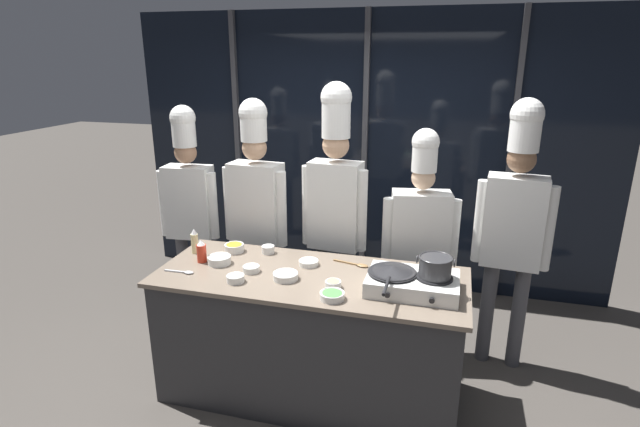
{
  "coord_description": "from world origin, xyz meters",
  "views": [
    {
      "loc": [
        0.86,
        -2.87,
        2.3
      ],
      "look_at": [
        0.0,
        0.25,
        1.26
      ],
      "focal_mm": 28.0,
      "sensor_mm": 36.0,
      "label": 1
    }
  ],
  "objects": [
    {
      "name": "prep_bowl_mushrooms",
      "position": [
        0.19,
        -0.14,
        0.93
      ],
      "size": [
        0.1,
        0.1,
        0.05
      ],
      "color": "white",
      "rests_on": "demo_counter"
    },
    {
      "name": "prep_bowl_onion",
      "position": [
        -0.14,
        -0.1,
        0.93
      ],
      "size": [
        0.16,
        0.16,
        0.05
      ],
      "color": "white",
      "rests_on": "demo_counter"
    },
    {
      "name": "frying_pan",
      "position": [
        0.54,
        -0.05,
        1.04
      ],
      "size": [
        0.31,
        0.53,
        0.04
      ],
      "color": "#232326",
      "rests_on": "portable_stove"
    },
    {
      "name": "prep_bowl_carrots",
      "position": [
        -0.65,
        0.25,
        0.94
      ],
      "size": [
        0.14,
        0.14,
        0.06
      ],
      "color": "white",
      "rests_on": "demo_counter"
    },
    {
      "name": "serving_spoon_solid",
      "position": [
        -0.82,
        -0.19,
        0.91
      ],
      "size": [
        0.21,
        0.04,
        0.02
      ],
      "color": "#B2B5BA",
      "rests_on": "demo_counter"
    },
    {
      "name": "prep_bowl_garlic",
      "position": [
        -0.06,
        0.16,
        0.93
      ],
      "size": [
        0.14,
        0.14,
        0.04
      ],
      "color": "white",
      "rests_on": "demo_counter"
    },
    {
      "name": "prep_bowl_scallions",
      "position": [
        0.22,
        -0.29,
        0.93
      ],
      "size": [
        0.15,
        0.15,
        0.05
      ],
      "color": "white",
      "rests_on": "demo_counter"
    },
    {
      "name": "prep_bowl_noodles",
      "position": [
        -0.43,
        -0.22,
        0.93
      ],
      "size": [
        0.12,
        0.12,
        0.05
      ],
      "color": "white",
      "rests_on": "demo_counter"
    },
    {
      "name": "squeeze_bottle_chili",
      "position": [
        -0.79,
        0.01,
        0.98
      ],
      "size": [
        0.07,
        0.07,
        0.16
      ],
      "color": "red",
      "rests_on": "demo_counter"
    },
    {
      "name": "window_wall_back",
      "position": [
        0.0,
        1.94,
        1.35
      ],
      "size": [
        4.74,
        0.09,
        2.7
      ],
      "color": "black",
      "rests_on": "ground_plane"
    },
    {
      "name": "chef_head",
      "position": [
        -1.3,
        0.78,
        1.11
      ],
      "size": [
        0.52,
        0.24,
        1.9
      ],
      "rotation": [
        0.0,
        0.0,
        3.23
      ],
      "color": "#4C4C51",
      "rests_on": "ground_plane"
    },
    {
      "name": "chef_sous",
      "position": [
        -0.66,
        0.7,
        1.17
      ],
      "size": [
        0.55,
        0.25,
        1.98
      ],
      "rotation": [
        0.0,
        0.0,
        3.05
      ],
      "color": "#232326",
      "rests_on": "ground_plane"
    },
    {
      "name": "chef_pastry",
      "position": [
        0.65,
        0.74,
        1.02
      ],
      "size": [
        0.56,
        0.3,
        1.79
      ],
      "rotation": [
        0.0,
        0.0,
        3.32
      ],
      "color": "#232326",
      "rests_on": "ground_plane"
    },
    {
      "name": "prep_bowl_rice",
      "position": [
        -0.4,
        0.29,
        0.94
      ],
      "size": [
        0.09,
        0.09,
        0.06
      ],
      "color": "white",
      "rests_on": "demo_counter"
    },
    {
      "name": "stock_pot",
      "position": [
        0.8,
        -0.05,
        1.09
      ],
      "size": [
        0.23,
        0.2,
        0.13
      ],
      "color": "#333335",
      "rests_on": "portable_stove"
    },
    {
      "name": "prep_bowl_bean_sprouts",
      "position": [
        -0.39,
        -0.05,
        0.93
      ],
      "size": [
        0.11,
        0.11,
        0.04
      ],
      "color": "white",
      "rests_on": "demo_counter"
    },
    {
      "name": "ground_plane",
      "position": [
        0.0,
        0.0,
        0.0
      ],
      "size": [
        24.0,
        24.0,
        0.0
      ],
      "primitive_type": "plane",
      "color": "#47423D"
    },
    {
      "name": "serving_spoon_slotted",
      "position": [
        0.27,
        0.24,
        0.91
      ],
      "size": [
        0.26,
        0.09,
        0.02
      ],
      "color": "olive",
      "rests_on": "demo_counter"
    },
    {
      "name": "squeeze_bottle_oil",
      "position": [
        -0.92,
        0.15,
        1.0
      ],
      "size": [
        0.05,
        0.05,
        0.19
      ],
      "color": "beige",
      "rests_on": "demo_counter"
    },
    {
      "name": "chef_apprentice",
      "position": [
        1.3,
        0.74,
        1.19
      ],
      "size": [
        0.54,
        0.25,
        2.02
      ],
      "rotation": [
        0.0,
        0.0,
        3.03
      ],
      "color": "#4C4C51",
      "rests_on": "ground_plane"
    },
    {
      "name": "prep_bowl_chicken",
      "position": [
        -0.66,
        0.02,
        0.94
      ],
      "size": [
        0.16,
        0.16,
        0.06
      ],
      "color": "white",
      "rests_on": "demo_counter"
    },
    {
      "name": "demo_counter",
      "position": [
        0.0,
        0.0,
        0.45
      ],
      "size": [
        2.05,
        0.82,
        0.91
      ],
      "color": "#2D2D30",
      "rests_on": "ground_plane"
    },
    {
      "name": "chef_line",
      "position": [
        0.0,
        0.69,
        1.26
      ],
      "size": [
        0.52,
        0.24,
        2.11
      ],
      "rotation": [
        0.0,
        0.0,
        3.05
      ],
      "color": "#4C4C51",
      "rests_on": "ground_plane"
    },
    {
      "name": "portable_stove",
      "position": [
        0.67,
        -0.05,
        0.96
      ],
      "size": [
        0.55,
        0.39,
        0.11
      ],
      "color": "silver",
      "rests_on": "demo_counter"
    }
  ]
}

